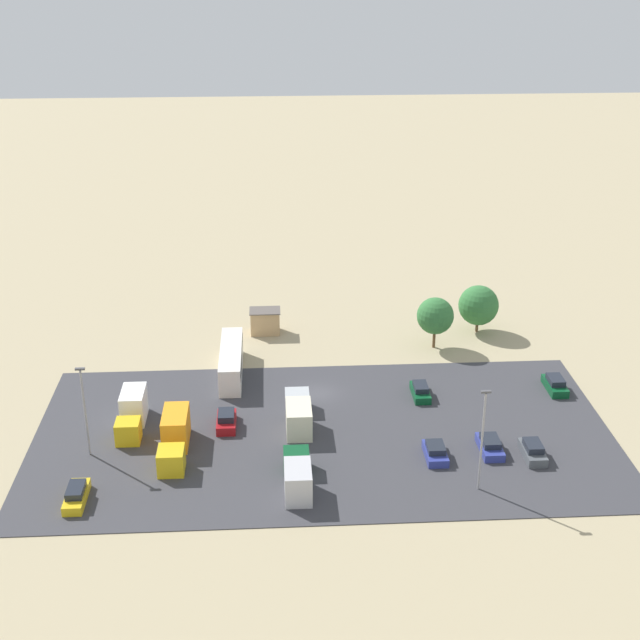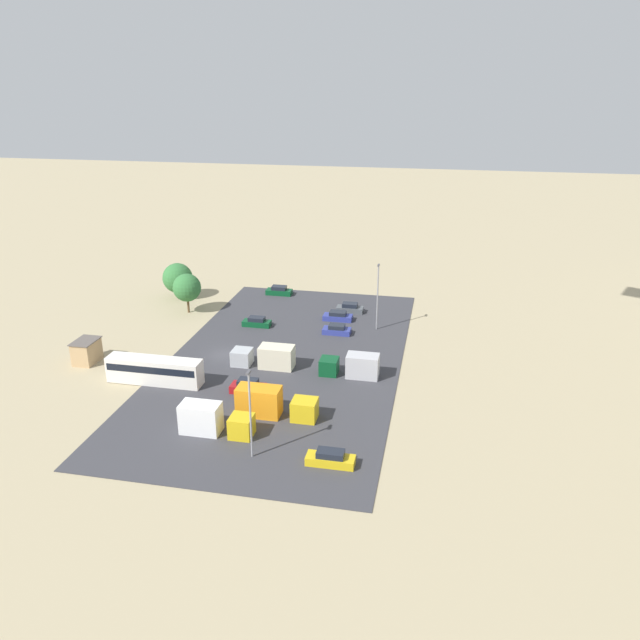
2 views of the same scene
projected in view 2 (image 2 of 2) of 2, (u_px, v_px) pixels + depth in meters
ground_plane at (224, 355)px, 84.92m from camera, size 400.00×400.00×0.00m
parking_lot_surface at (285, 360)px, 83.27m from camera, size 58.25×30.59×0.08m
shed_building at (87, 351)px, 82.23m from camera, size 3.88×2.77×3.08m
bus at (155, 370)px, 76.40m from camera, size 2.47×11.90×3.21m
parked_car_0 at (330, 459)px, 60.35m from camera, size 1.72×4.76×1.51m
parked_car_1 at (350, 308)px, 100.14m from camera, size 1.85×4.26×1.54m
parked_car_2 at (338, 316)px, 96.87m from camera, size 1.99×4.49×1.42m
parked_car_3 at (257, 322)px, 94.54m from camera, size 1.76×4.26×1.43m
parked_car_4 at (248, 387)px, 74.39m from camera, size 1.94×4.16×1.64m
parked_car_5 at (337, 330)px, 91.66m from camera, size 1.98×4.10×1.41m
parked_car_6 at (279, 291)px, 108.47m from camera, size 1.88×4.45×1.53m
parked_truck_0 at (267, 357)px, 80.86m from camera, size 2.55×8.17×2.91m
parked_truck_1 at (353, 366)px, 78.26m from camera, size 2.41×7.42×2.95m
parked_truck_2 at (272, 403)px, 68.87m from camera, size 2.46×9.00×3.29m
parked_truck_3 at (212, 420)px, 65.49m from camera, size 2.40×7.78×3.26m
tree_near_shed at (187, 288)px, 99.06m from camera, size 4.49×4.49×6.43m
tree_apron_mid at (178, 278)px, 105.86m from camera, size 5.07×5.07×6.14m
light_pole_lot_centre at (378, 295)px, 91.57m from camera, size 0.90×0.28×10.06m
light_pole_lot_edge at (250, 411)px, 60.00m from camera, size 0.90×0.28×9.34m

